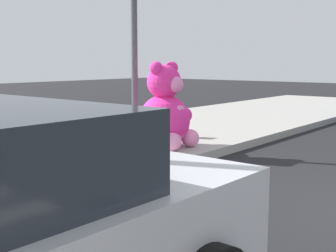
# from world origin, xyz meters

# --- Properties ---
(sidewalk) EXTENTS (28.00, 4.40, 0.15)m
(sidewalk) POSITION_xyz_m (0.00, 5.20, 0.07)
(sidewalk) COLOR #9E9B93
(sidewalk) RESTS_ON ground_plane
(sign_pole) EXTENTS (0.56, 0.11, 3.20)m
(sign_pole) POSITION_xyz_m (1.00, 4.40, 1.85)
(sign_pole) COLOR #4C4C51
(sign_pole) RESTS_ON sidewalk
(plush_pink_large) EXTENTS (1.12, 0.98, 1.45)m
(plush_pink_large) POSITION_xyz_m (1.14, 3.81, 0.73)
(plush_pink_large) COLOR #F22D93
(plush_pink_large) RESTS_ON sidewalk
(plush_lime) EXTENTS (0.40, 0.41, 0.57)m
(plush_lime) POSITION_xyz_m (0.36, 4.54, 0.38)
(plush_lime) COLOR #8CD133
(plush_lime) RESTS_ON sidewalk
(plush_teal) EXTENTS (0.46, 0.41, 0.60)m
(plush_teal) POSITION_xyz_m (2.04, 4.38, 0.39)
(plush_teal) COLOR teal
(plush_teal) RESTS_ON sidewalk
(plush_tan) EXTENTS (0.45, 0.49, 0.65)m
(plush_tan) POSITION_xyz_m (1.20, 5.14, 0.41)
(plush_tan) COLOR tan
(plush_tan) RESTS_ON sidewalk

